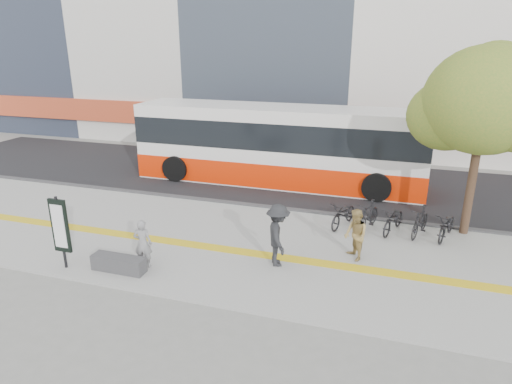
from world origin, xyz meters
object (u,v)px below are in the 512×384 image
(street_tree, at_px, (483,103))
(bus, at_px, (278,147))
(seated_woman, at_px, (143,244))
(bench, at_px, (119,264))
(pedestrian_dark, at_px, (278,235))
(signboard, at_px, (60,227))
(pedestrian_tan, at_px, (355,235))

(street_tree, height_order, bus, street_tree)
(bus, xyz_separation_m, seated_woman, (-1.54, -9.25, -0.89))
(bench, xyz_separation_m, pedestrian_dark, (4.25, 1.76, 0.71))
(bench, distance_m, signboard, 1.94)
(bench, height_order, pedestrian_dark, pedestrian_dark)
(signboard, distance_m, street_tree, 13.40)
(seated_woman, bearing_deg, bench, 26.84)
(signboard, xyz_separation_m, pedestrian_tan, (7.98, 3.09, -0.50))
(seated_woman, height_order, pedestrian_tan, pedestrian_tan)
(seated_woman, bearing_deg, bus, -110.72)
(street_tree, relative_size, pedestrian_tan, 3.99)
(bus, xyz_separation_m, pedestrian_dark, (2.14, -7.94, -0.69))
(bus, bearing_deg, bench, -102.28)
(bench, relative_size, pedestrian_tan, 1.01)
(bus, relative_size, pedestrian_dark, 7.00)
(signboard, bearing_deg, bench, 10.81)
(bench, bearing_deg, pedestrian_tan, 23.61)
(street_tree, distance_m, bus, 8.96)
(bench, height_order, street_tree, street_tree)
(signboard, bearing_deg, pedestrian_tan, 21.19)
(pedestrian_tan, bearing_deg, street_tree, 102.10)
(seated_woman, relative_size, pedestrian_tan, 0.93)
(bus, height_order, pedestrian_dark, bus)
(seated_woman, bearing_deg, street_tree, -160.07)
(pedestrian_tan, bearing_deg, seated_woman, -99.49)
(seated_woman, bearing_deg, pedestrian_dark, -171.63)
(bus, height_order, pedestrian_tan, bus)
(bench, bearing_deg, street_tree, 31.62)
(bus, bearing_deg, pedestrian_dark, -74.91)
(bus, bearing_deg, street_tree, -25.63)
(street_tree, xyz_separation_m, seated_woman, (-9.21, -5.58, -3.70))
(signboard, height_order, pedestrian_tan, signboard)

